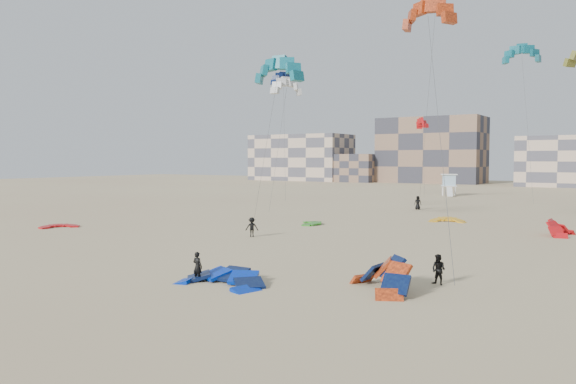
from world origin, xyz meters
The scene contains 21 objects.
ground centered at (0.00, 0.00, 0.00)m, with size 320.00×320.00×0.00m, color tan.
kite_ground_blue centered at (2.11, 3.22, 0.00)m, with size 4.92×5.02×1.27m, color #0019D2, non-canonical shape.
kite_ground_orange centered at (9.66, 6.43, 0.00)m, with size 4.40×3.50×2.71m, color #FF4D17, non-canonical shape.
kite_ground_red centered at (-26.45, 13.90, 0.00)m, with size 3.14×3.33×0.42m, color red, non-canonical shape.
kite_ground_green centered at (-7.55, 29.03, 0.00)m, with size 2.94×3.12×0.45m, color #3D9024, non-canonical shape.
kite_ground_red_far centered at (14.65, 33.17, 0.00)m, with size 3.73×3.11×2.28m, color red, non-canonical shape.
kite_ground_yellow centered at (3.28, 38.67, 0.00)m, with size 3.41×3.53×0.78m, color #F5A51E, non-canonical shape.
kitesurfer_main centered at (0.62, 3.14, 0.79)m, with size 0.58×0.38×1.59m, color black.
kitesurfer_b centered at (11.67, 9.24, 0.79)m, with size 0.77×0.60×1.59m, color black.
kitesurfer_c centered at (-7.11, 18.55, 0.82)m, with size 1.06×0.61×1.64m, color black.
kitesurfer_e centered at (-4.17, 50.67, 0.89)m, with size 0.87×0.57×1.78m, color black.
kite_fly_teal_a centered at (-8.02, 23.94, 14.42)m, with size 4.90×4.86×14.99m.
kite_fly_orange centered at (5.61, 24.86, 17.81)m, with size 10.54×22.11×18.19m.
kite_fly_grey centered at (-13.61, 34.05, 14.46)m, with size 4.81×7.31×14.72m.
kite_fly_navy centered at (-25.23, 51.24, 18.19)m, with size 8.59×11.37×18.48m.
kite_fly_teal_b centered at (6.84, 57.26, 19.59)m, with size 5.23×5.02×19.88m.
kite_fly_red centered at (-9.47, 67.08, 12.03)m, with size 5.52×10.00×12.20m.
lifeguard_tower_far centered at (-9.04, 80.43, 1.93)m, with size 3.52×5.74×3.88m.
condo_west_a centered at (-70.00, 130.00, 7.00)m, with size 30.00×15.00×14.00m, color #CAAE94.
condo_west_b centered at (-30.00, 134.00, 9.00)m, with size 28.00×14.00×18.00m, color #84644F.
condo_fill_left centered at (-50.00, 128.00, 4.00)m, with size 12.00×10.00×8.00m, color #84644F.
Camera 1 is at (20.57, -19.12, 6.49)m, focal length 35.00 mm.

